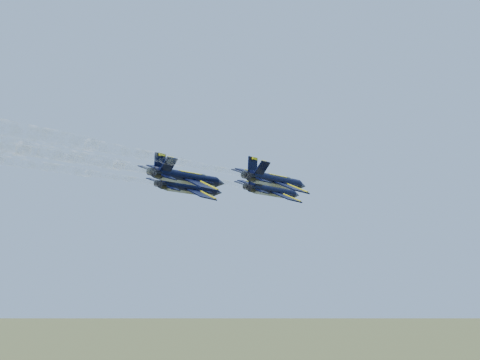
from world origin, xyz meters
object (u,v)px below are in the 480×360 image
Objects in this scene: jet_right at (276,181)px; jet_slot at (189,178)px; jet_lead at (273,191)px; jet_left at (190,188)px.

jet_right is 14.85m from jet_slot.
jet_lead is at bearing 90.05° from jet_slot.
jet_right is at bearing -55.22° from jet_lead.
jet_right is at bearing 51.04° from jet_slot.
jet_lead and jet_left have the same top height.
jet_left is at bearing 129.16° from jet_slot.
jet_lead is at bearing 124.78° from jet_right.
jet_left is 19.03m from jet_right.
jet_slot is at bearing -50.84° from jet_left.
jet_lead is 16.40m from jet_right.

